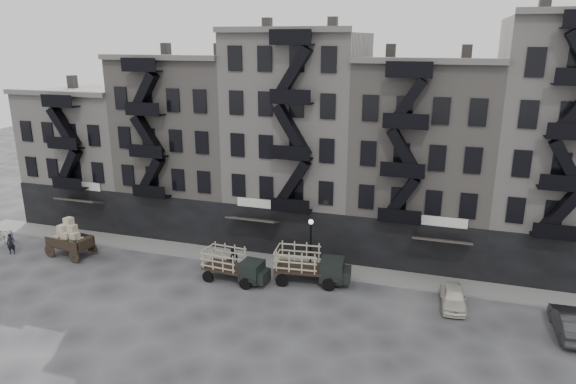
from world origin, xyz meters
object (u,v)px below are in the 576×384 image
(car_east, at_px, (453,297))
(car_far, at_px, (570,323))
(horse, at_px, (6,237))
(pedestrian_west, at_px, (11,244))
(stake_truck_east, at_px, (310,263))
(wagon, at_px, (68,235))
(stake_truck_west, at_px, (234,263))
(pedestrian_mid, at_px, (233,260))

(car_east, xyz_separation_m, car_far, (6.50, -1.40, 0.09))
(horse, bearing_deg, pedestrian_west, -125.03)
(stake_truck_east, bearing_deg, wagon, 177.84)
(stake_truck_west, height_order, car_far, stake_truck_west)
(car_far, bearing_deg, stake_truck_west, -4.27)
(pedestrian_mid, bearing_deg, stake_truck_east, 153.93)
(wagon, bearing_deg, stake_truck_east, 11.48)
(wagon, relative_size, pedestrian_mid, 1.96)
(wagon, height_order, car_far, wagon)
(pedestrian_west, bearing_deg, pedestrian_mid, -23.03)
(wagon, distance_m, car_far, 35.60)
(stake_truck_west, xyz_separation_m, pedestrian_mid, (-0.63, 1.22, -0.37))
(horse, bearing_deg, car_east, -89.45)
(stake_truck_west, relative_size, pedestrian_mid, 2.46)
(pedestrian_mid, bearing_deg, horse, -25.00)
(wagon, height_order, stake_truck_west, wagon)
(stake_truck_east, bearing_deg, horse, 176.48)
(stake_truck_east, distance_m, car_east, 9.72)
(horse, height_order, stake_truck_west, stake_truck_west)
(stake_truck_east, height_order, pedestrian_mid, stake_truck_east)
(car_far, bearing_deg, stake_truck_east, -9.55)
(horse, relative_size, wagon, 0.45)
(stake_truck_west, bearing_deg, stake_truck_east, 19.71)
(pedestrian_mid, bearing_deg, stake_truck_west, 89.76)
(stake_truck_west, distance_m, pedestrian_west, 18.94)
(pedestrian_west, xyz_separation_m, pedestrian_mid, (18.27, 2.22, 0.13))
(car_east, bearing_deg, stake_truck_east, 173.18)
(wagon, distance_m, stake_truck_east, 19.45)
(car_east, distance_m, car_far, 6.65)
(pedestrian_mid, bearing_deg, wagon, -22.93)
(car_east, relative_size, pedestrian_west, 2.20)
(wagon, relative_size, car_east, 1.02)
(car_far, relative_size, pedestrian_mid, 2.26)
(stake_truck_east, bearing_deg, pedestrian_mid, 175.65)
(stake_truck_east, xyz_separation_m, car_east, (9.67, -0.47, -0.85))
(stake_truck_east, relative_size, pedestrian_mid, 2.74)
(stake_truck_west, relative_size, car_far, 1.09)
(car_far, relative_size, pedestrian_west, 2.59)
(horse, height_order, car_far, horse)
(horse, relative_size, stake_truck_west, 0.36)
(pedestrian_west, relative_size, pedestrian_mid, 0.87)
(pedestrian_west, bearing_deg, car_east, -26.72)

